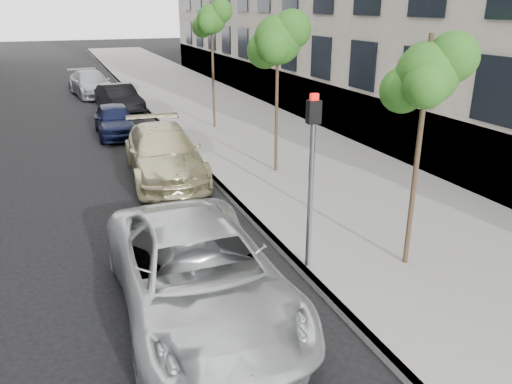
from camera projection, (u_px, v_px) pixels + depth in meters
ground at (295, 349)px, 7.77m from camera, size 160.00×160.00×0.00m
sidewalk at (185, 93)px, 30.11m from camera, size 6.40×72.00×0.14m
curb at (133, 96)px, 29.03m from camera, size 0.15×72.00×0.14m
tree_near at (428, 75)px, 8.84m from camera, size 1.52×1.32×4.49m
tree_mid at (278, 40)px, 14.41m from camera, size 1.74×1.54×4.81m
tree_far at (212, 19)px, 19.92m from camera, size 1.54×1.34×5.14m
signal_pole at (312, 164)px, 9.27m from camera, size 0.25×0.20×3.43m
minivan at (198, 273)px, 8.42m from camera, size 2.69×5.67×1.57m
suv at (164, 153)px, 15.39m from camera, size 2.48×5.39×1.53m
sedan_blue at (115, 120)px, 20.34m from camera, size 1.60×3.84×1.30m
sedan_black at (119, 99)px, 24.60m from camera, size 2.07×4.38×1.39m
sedan_rear at (91, 84)px, 29.36m from camera, size 2.70×5.19×1.44m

